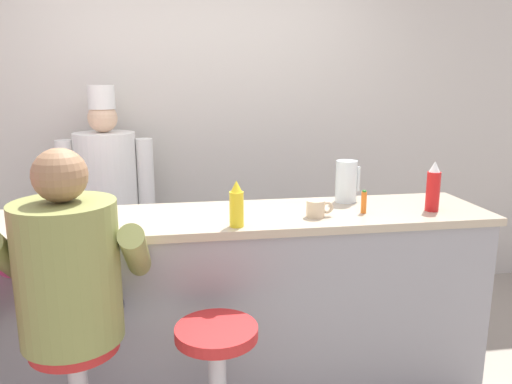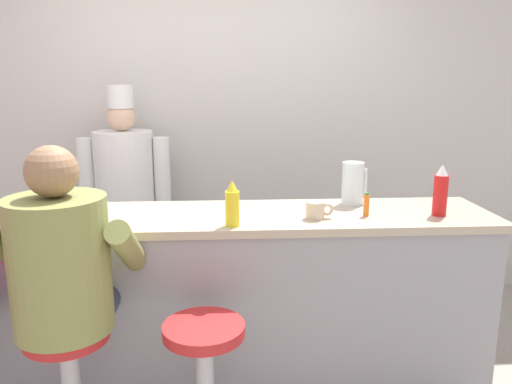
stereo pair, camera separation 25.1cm
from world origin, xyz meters
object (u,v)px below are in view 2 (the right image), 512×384
Objects in this scene: breakfast_plate at (72,214)px; diner_seated_olive at (64,274)px; hot_sauce_bottle_orange at (366,205)px; mustard_bottle_yellow at (232,205)px; empty_stool_round at (205,372)px; water_pitcher_clear at (353,183)px; coffee_mug_tan at (316,210)px; ketchup_bottle_red at (441,192)px; cook_in_whites_near at (126,191)px.

diner_seated_olive reaches higher than breakfast_plate.
diner_seated_olive is at bearing -162.79° from hot_sauce_bottle_orange.
mustard_bottle_yellow reaches higher than empty_stool_round.
breakfast_plate is 0.17× the size of diner_seated_olive.
diner_seated_olive is (-1.37, -0.43, -0.16)m from hot_sauce_bottle_orange.
breakfast_plate is at bearing 101.74° from diner_seated_olive.
water_pitcher_clear is 0.39m from coffee_mug_tan.
diner_seated_olive is (-0.70, -0.29, -0.21)m from mustard_bottle_yellow.
hot_sauce_bottle_orange reaches higher than breakfast_plate.
water_pitcher_clear is (-0.38, 0.26, -0.01)m from ketchup_bottle_red.
hot_sauce_bottle_orange is at bearing 7.03° from coffee_mug_tan.
diner_seated_olive is 0.73m from empty_stool_round.
water_pitcher_clear reaches higher than mustard_bottle_yellow.
mustard_bottle_yellow is 0.69m from hot_sauce_bottle_orange.
diner_seated_olive is 0.87× the size of cook_in_whites_near.
water_pitcher_clear is 0.14× the size of cook_in_whites_near.
ketchup_bottle_red is 0.39× the size of empty_stool_round.
mustard_bottle_yellow is 0.78m from diner_seated_olive.
coffee_mug_tan is at bearing 19.46° from diner_seated_olive.
hot_sauce_bottle_orange is at bearing 17.21° from diner_seated_olive.
hot_sauce_bottle_orange is at bearing 178.11° from ketchup_bottle_red.
mustard_bottle_yellow is at bearing -150.13° from water_pitcher_clear.
mustard_bottle_yellow is 0.94× the size of water_pitcher_clear.
cook_in_whites_near is at bearing 120.70° from mustard_bottle_yellow.
hot_sauce_bottle_orange is at bearing 29.67° from empty_stool_round.
hot_sauce_bottle_orange is 0.07× the size of cook_in_whites_near.
diner_seated_olive reaches higher than hot_sauce_bottle_orange.
diner_seated_olive reaches higher than water_pitcher_clear.
breakfast_plate is at bearing -173.42° from water_pitcher_clear.
ketchup_bottle_red reaches higher than coffee_mug_tan.
cook_in_whites_near reaches higher than ketchup_bottle_red.
mustard_bottle_yellow is 0.43m from coffee_mug_tan.
diner_seated_olive reaches higher than empty_stool_round.
mustard_bottle_yellow is at bearing -14.90° from breakfast_plate.
diner_seated_olive is 2.14× the size of empty_stool_round.
mustard_bottle_yellow reaches higher than coffee_mug_tan.
coffee_mug_tan is at bearing -131.78° from water_pitcher_clear.
water_pitcher_clear is 0.16× the size of diner_seated_olive.
mustard_bottle_yellow is 0.77m from water_pitcher_clear.
hot_sauce_bottle_orange is (-0.37, 0.01, -0.06)m from ketchup_bottle_red.
coffee_mug_tan is (0.42, 0.10, -0.06)m from mustard_bottle_yellow.
coffee_mug_tan reaches higher than empty_stool_round.
water_pitcher_clear is at bearing 145.46° from ketchup_bottle_red.
empty_stool_round is at bearing -68.74° from cook_in_whites_near.
breakfast_plate is (-1.85, 0.09, -0.11)m from ketchup_bottle_red.
ketchup_bottle_red is 1.89× the size of coffee_mug_tan.
cook_in_whites_near is (-1.16, 1.15, -0.14)m from coffee_mug_tan.
mustard_bottle_yellow is 0.33× the size of empty_stool_round.
water_pitcher_clear is at bearing 41.64° from empty_stool_round.
breakfast_plate is (-1.48, 0.08, -0.04)m from hot_sauce_bottle_orange.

